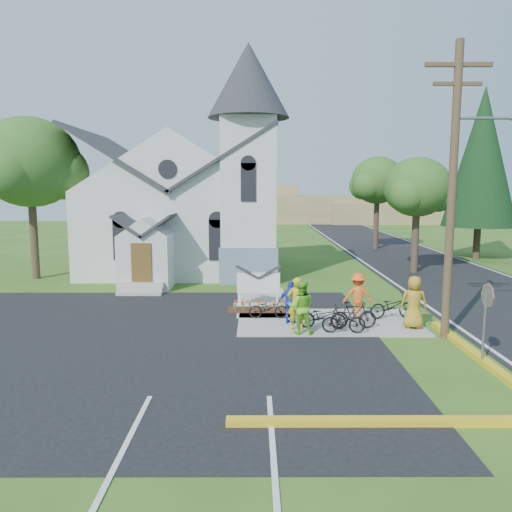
{
  "coord_description": "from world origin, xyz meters",
  "views": [
    {
      "loc": [
        -1.36,
        -18.43,
        5.23
      ],
      "look_at": [
        -1.3,
        5.0,
        2.0
      ],
      "focal_mm": 35.0,
      "sensor_mm": 36.0,
      "label": 1
    }
  ],
  "objects_px": {
    "utility_pole": "(454,182)",
    "cyclist_4": "(414,302)",
    "cyclist_2": "(291,302)",
    "cyclist_3": "(358,295)",
    "bike_1": "(344,320)",
    "bike_4": "(392,306)",
    "bike_0": "(268,308)",
    "bike_2": "(323,316)",
    "church_sign": "(258,283)",
    "stop_sign": "(487,306)",
    "cyclist_1": "(301,307)",
    "bike_3": "(354,315)",
    "cyclist_0": "(296,303)"
  },
  "relations": [
    {
      "from": "bike_0",
      "to": "cyclist_3",
      "type": "distance_m",
      "value": 3.61
    },
    {
      "from": "stop_sign",
      "to": "bike_2",
      "type": "bearing_deg",
      "value": 139.38
    },
    {
      "from": "bike_2",
      "to": "bike_4",
      "type": "distance_m",
      "value": 3.3
    },
    {
      "from": "utility_pole",
      "to": "bike_4",
      "type": "height_order",
      "value": "utility_pole"
    },
    {
      "from": "stop_sign",
      "to": "bike_4",
      "type": "distance_m",
      "value": 5.44
    },
    {
      "from": "church_sign",
      "to": "cyclist_1",
      "type": "bearing_deg",
      "value": -71.03
    },
    {
      "from": "church_sign",
      "to": "bike_3",
      "type": "height_order",
      "value": "church_sign"
    },
    {
      "from": "bike_4",
      "to": "bike_2",
      "type": "bearing_deg",
      "value": 105.11
    },
    {
      "from": "utility_pole",
      "to": "cyclist_0",
      "type": "distance_m",
      "value": 6.86
    },
    {
      "from": "cyclist_0",
      "to": "cyclist_4",
      "type": "distance_m",
      "value": 4.35
    },
    {
      "from": "bike_4",
      "to": "church_sign",
      "type": "bearing_deg",
      "value": 55.88
    },
    {
      "from": "bike_2",
      "to": "cyclist_4",
      "type": "xyz_separation_m",
      "value": [
        3.37,
        0.05,
        0.52
      ]
    },
    {
      "from": "church_sign",
      "to": "cyclist_2",
      "type": "relative_size",
      "value": 1.33
    },
    {
      "from": "utility_pole",
      "to": "cyclist_4",
      "type": "xyz_separation_m",
      "value": [
        -0.85,
        1.03,
        -4.37
      ]
    },
    {
      "from": "church_sign",
      "to": "cyclist_3",
      "type": "relative_size",
      "value": 1.21
    },
    {
      "from": "bike_0",
      "to": "cyclist_2",
      "type": "height_order",
      "value": "cyclist_2"
    },
    {
      "from": "cyclist_2",
      "to": "cyclist_3",
      "type": "bearing_deg",
      "value": -140.75
    },
    {
      "from": "cyclist_2",
      "to": "cyclist_3",
      "type": "xyz_separation_m",
      "value": [
        2.73,
        0.83,
        0.08
      ]
    },
    {
      "from": "bike_1",
      "to": "bike_4",
      "type": "bearing_deg",
      "value": -44.58
    },
    {
      "from": "bike_1",
      "to": "bike_4",
      "type": "relative_size",
      "value": 0.83
    },
    {
      "from": "stop_sign",
      "to": "cyclist_4",
      "type": "xyz_separation_m",
      "value": [
        -0.92,
        3.73,
        -0.75
      ]
    },
    {
      "from": "stop_sign",
      "to": "bike_0",
      "type": "relative_size",
      "value": 1.61
    },
    {
      "from": "bike_1",
      "to": "cyclist_4",
      "type": "bearing_deg",
      "value": -72.85
    },
    {
      "from": "church_sign",
      "to": "stop_sign",
      "type": "bearing_deg",
      "value": -48.12
    },
    {
      "from": "bike_0",
      "to": "cyclist_1",
      "type": "distance_m",
      "value": 2.42
    },
    {
      "from": "utility_pole",
      "to": "bike_4",
      "type": "xyz_separation_m",
      "value": [
        -1.26,
        2.43,
        -4.86
      ]
    },
    {
      "from": "bike_1",
      "to": "cyclist_2",
      "type": "xyz_separation_m",
      "value": [
        -1.8,
        1.3,
        0.36
      ]
    },
    {
      "from": "bike_0",
      "to": "bike_1",
      "type": "bearing_deg",
      "value": -127.24
    },
    {
      "from": "utility_pole",
      "to": "cyclist_1",
      "type": "relative_size",
      "value": 5.23
    },
    {
      "from": "church_sign",
      "to": "cyclist_4",
      "type": "height_order",
      "value": "cyclist_4"
    },
    {
      "from": "cyclist_1",
      "to": "bike_1",
      "type": "height_order",
      "value": "cyclist_1"
    },
    {
      "from": "bike_0",
      "to": "bike_2",
      "type": "relative_size",
      "value": 0.88
    },
    {
      "from": "utility_pole",
      "to": "cyclist_1",
      "type": "xyz_separation_m",
      "value": [
        -5.08,
        0.37,
        -4.4
      ]
    },
    {
      "from": "cyclist_2",
      "to": "cyclist_3",
      "type": "relative_size",
      "value": 0.91
    },
    {
      "from": "cyclist_4",
      "to": "bike_3",
      "type": "bearing_deg",
      "value": 13.6
    },
    {
      "from": "bike_3",
      "to": "cyclist_4",
      "type": "relative_size",
      "value": 0.87
    },
    {
      "from": "church_sign",
      "to": "bike_2",
      "type": "height_order",
      "value": "church_sign"
    },
    {
      "from": "cyclist_0",
      "to": "bike_2",
      "type": "height_order",
      "value": "cyclist_0"
    },
    {
      "from": "cyclist_3",
      "to": "bike_1",
      "type": "bearing_deg",
      "value": 69.52
    },
    {
      "from": "utility_pole",
      "to": "stop_sign",
      "type": "height_order",
      "value": "utility_pole"
    },
    {
      "from": "bike_0",
      "to": "cyclist_2",
      "type": "xyz_separation_m",
      "value": [
        0.84,
        -0.76,
        0.42
      ]
    },
    {
      "from": "stop_sign",
      "to": "cyclist_0",
      "type": "xyz_separation_m",
      "value": [
        -5.27,
        3.62,
        -0.76
      ]
    },
    {
      "from": "bike_1",
      "to": "cyclist_3",
      "type": "relative_size",
      "value": 0.86
    },
    {
      "from": "bike_0",
      "to": "cyclist_4",
      "type": "height_order",
      "value": "cyclist_4"
    },
    {
      "from": "cyclist_0",
      "to": "cyclist_1",
      "type": "relative_size",
      "value": 1.01
    },
    {
      "from": "bike_0",
      "to": "cyclist_2",
      "type": "bearing_deg",
      "value": -131.5
    },
    {
      "from": "utility_pole",
      "to": "cyclist_1",
      "type": "height_order",
      "value": "utility_pole"
    },
    {
      "from": "bike_3",
      "to": "cyclist_3",
      "type": "bearing_deg",
      "value": -19.56
    },
    {
      "from": "stop_sign",
      "to": "bike_2",
      "type": "distance_m",
      "value": 5.79
    },
    {
      "from": "cyclist_0",
      "to": "cyclist_3",
      "type": "relative_size",
      "value": 1.07
    }
  ]
}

